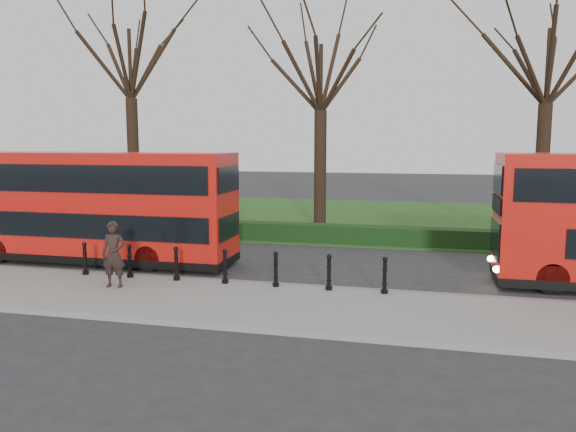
# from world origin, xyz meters

# --- Properties ---
(ground) EXTENTS (120.00, 120.00, 0.00)m
(ground) POSITION_xyz_m (0.00, 0.00, 0.00)
(ground) COLOR #28282B
(ground) RESTS_ON ground
(pavement) EXTENTS (60.00, 4.00, 0.15)m
(pavement) POSITION_xyz_m (0.00, -3.00, 0.07)
(pavement) COLOR gray
(pavement) RESTS_ON ground
(kerb) EXTENTS (60.00, 0.25, 0.16)m
(kerb) POSITION_xyz_m (0.00, -1.00, 0.07)
(kerb) COLOR slate
(kerb) RESTS_ON ground
(grass_verge) EXTENTS (60.00, 18.00, 0.06)m
(grass_verge) POSITION_xyz_m (0.00, 15.00, 0.03)
(grass_verge) COLOR #214717
(grass_verge) RESTS_ON ground
(hedge) EXTENTS (60.00, 0.90, 0.80)m
(hedge) POSITION_xyz_m (0.00, 6.80, 0.40)
(hedge) COLOR black
(hedge) RESTS_ON ground
(yellow_line_outer) EXTENTS (60.00, 0.10, 0.01)m
(yellow_line_outer) POSITION_xyz_m (0.00, -0.70, 0.01)
(yellow_line_outer) COLOR yellow
(yellow_line_outer) RESTS_ON ground
(yellow_line_inner) EXTENTS (60.00, 0.10, 0.01)m
(yellow_line_inner) POSITION_xyz_m (0.00, -0.50, 0.01)
(yellow_line_inner) COLOR yellow
(yellow_line_inner) RESTS_ON ground
(tree_left) EXTENTS (7.67, 7.67, 11.98)m
(tree_left) POSITION_xyz_m (-8.00, 10.00, 8.71)
(tree_left) COLOR black
(tree_left) RESTS_ON ground
(tree_mid) EXTENTS (6.80, 6.80, 10.63)m
(tree_mid) POSITION_xyz_m (2.00, 10.00, 7.72)
(tree_mid) COLOR black
(tree_mid) RESTS_ON ground
(tree_right) EXTENTS (7.01, 7.01, 10.95)m
(tree_right) POSITION_xyz_m (12.00, 10.00, 7.96)
(tree_right) COLOR black
(tree_right) RESTS_ON ground
(bollard_row) EXTENTS (9.64, 0.15, 1.00)m
(bollard_row) POSITION_xyz_m (1.20, -1.35, 0.65)
(bollard_row) COLOR black
(bollard_row) RESTS_ON pavement
(bus_lead) EXTENTS (10.03, 2.31, 3.99)m
(bus_lead) POSITION_xyz_m (-4.51, 1.03, 2.01)
(bus_lead) COLOR red
(bus_lead) RESTS_ON ground
(pedestrian) EXTENTS (0.77, 0.56, 1.95)m
(pedestrian) POSITION_xyz_m (-1.80, -2.51, 1.12)
(pedestrian) COLOR black
(pedestrian) RESTS_ON pavement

